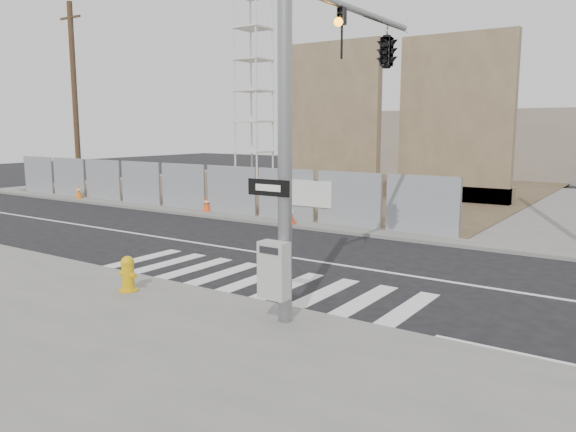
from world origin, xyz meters
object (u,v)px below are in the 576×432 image
Objects in this scene: fire_hydrant at (128,274)px; traffic_cone_d at (290,214)px; crane_tower at (253,46)px; traffic_cone_b at (207,204)px; signal_pole at (357,76)px; traffic_cone_a at (79,192)px; traffic_cone_c at (230,204)px.

fire_hydrant reaches higher than traffic_cone_d.
crane_tower is 16.27m from traffic_cone_b.
crane_tower is 24.33× the size of traffic_cone_d.
signal_pole reaches higher than traffic_cone_a.
traffic_cone_c is 0.89× the size of traffic_cone_d.
traffic_cone_d is (3.86, -1.05, 0.04)m from traffic_cone_c.
signal_pole is 9.65m from traffic_cone_d.
signal_pole is 13.57m from traffic_cone_b.
traffic_cone_b is 4.90m from traffic_cone_d.
crane_tower reaches higher than traffic_cone_a.
fire_hydrant reaches higher than traffic_cone_a.
signal_pole is at bearing -36.73° from traffic_cone_c.
traffic_cone_c is (-5.83, 10.40, -0.06)m from fire_hydrant.
signal_pole reaches higher than traffic_cone_c.
traffic_cone_a is 0.91× the size of traffic_cone_d.
fire_hydrant is 9.56m from traffic_cone_d.
traffic_cone_c is at bearing 164.78° from traffic_cone_d.
traffic_cone_d reaches higher than traffic_cone_c.
traffic_cone_c is (1.00, 0.35, 0.01)m from traffic_cone_b.
crane_tower is at bearing 119.00° from traffic_cone_b.
traffic_cone_a is 1.07× the size of traffic_cone_b.
traffic_cone_c is at bearing 19.24° from traffic_cone_b.
fire_hydrant is 1.18× the size of traffic_cone_c.
traffic_cone_a is 8.57m from traffic_cone_b.
traffic_cone_c reaches higher than traffic_cone_b.
signal_pole is at bearing -47.43° from crane_tower.
crane_tower is (-17.49, 19.05, 4.24)m from signal_pole.
traffic_cone_c is at bearing 123.99° from fire_hydrant.
signal_pole reaches higher than traffic_cone_b.
traffic_cone_a is at bearing 152.36° from fire_hydrant.
signal_pole is 8.87× the size of fire_hydrant.
signal_pole is at bearing 42.59° from fire_hydrant.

